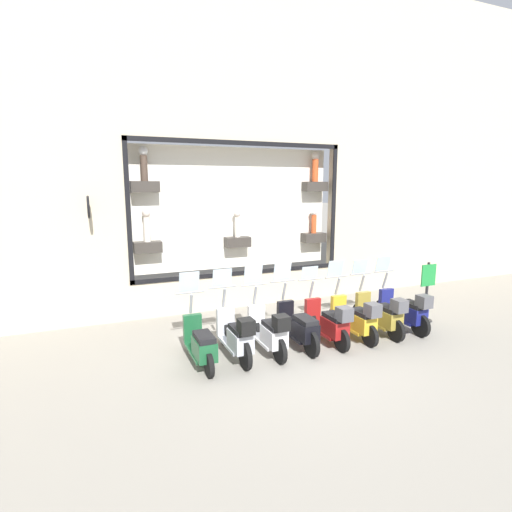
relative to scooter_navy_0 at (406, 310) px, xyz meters
The scene contains 11 objects.
ground_plane 3.01m from the scooter_navy_0, 94.16° to the left, with size 120.00×120.00×0.00m, color gray.
building_facade 6.18m from the scooter_navy_0, 41.22° to the left, with size 1.18×36.00×9.22m.
scooter_navy_0 is the anchor object (origin of this frame).
scooter_olive_1 0.71m from the scooter_navy_0, 90.32° to the left, with size 1.80×0.61×1.62m.
scooter_yellow_2 1.42m from the scooter_navy_0, 90.25° to the left, with size 1.80×0.60×1.65m.
scooter_red_3 2.14m from the scooter_navy_0, 90.20° to the left, with size 1.80×0.60×1.55m.
scooter_black_4 2.85m from the scooter_navy_0, 88.75° to the left, with size 1.81×0.61×1.70m.
scooter_white_5 3.56m from the scooter_navy_0, 90.02° to the left, with size 1.80×0.60×1.69m.
scooter_silver_6 4.27m from the scooter_navy_0, 89.95° to the left, with size 1.81×0.60×1.67m.
scooter_green_7 4.99m from the scooter_navy_0, 89.37° to the left, with size 1.79×0.61×1.67m.
shop_sign_post 1.05m from the scooter_navy_0, 72.14° to the right, with size 0.36×0.45×1.52m.
Camera 1 is at (-6.83, 3.81, 3.42)m, focal length 28.00 mm.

